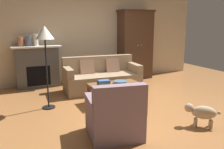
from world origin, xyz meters
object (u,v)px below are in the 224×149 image
Objects in this scene: book_stack at (104,83)px; floor_lamp at (45,37)px; mantel_vase_cream at (36,40)px; armoire at (135,45)px; fruit_bowl at (120,82)px; couch at (102,78)px; mantel_vase_slate at (29,41)px; fireplace at (37,66)px; coffee_table at (115,86)px; dog at (202,113)px; mantel_vase_terracotta at (20,42)px; armchair_near_left at (115,117)px.

floor_lamp is at bearing 167.52° from book_stack.
mantel_vase_cream reaches higher than book_stack.
fruit_bowl is (-1.46, -1.97, -0.60)m from armoire.
mantel_vase_slate is at bearing 149.25° from couch.
armoire is 6.87× the size of mantel_vase_cream.
armoire is at bearing -1.51° from fireplace.
coffee_table is 1.90m from dog.
couch is 1.05m from coffee_table.
armoire is 8.28× the size of book_stack.
couch is at bearing 70.86° from book_stack.
couch is 1.06m from fruit_bowl.
mantel_vase_slate is (-1.64, 0.98, 0.94)m from couch.
mantel_vase_slate reaches higher than dog.
mantel_vase_terracotta is (-1.48, 2.03, 0.77)m from book_stack.
mantel_vase_cream is at bearing 118.36° from book_stack.
book_stack is at bearing -177.51° from coffee_table.
couch is at bearing 84.63° from coffee_table.
coffee_table is at bearing -49.19° from mantel_vase_terracotta.
book_stack is at bearing -61.64° from mantel_vase_cream.
mantel_vase_cream is at bearing 126.20° from fruit_bowl.
floor_lamp is (-1.39, 0.24, 1.07)m from coffee_table.
mantel_vase_cream is 3.68m from armchair_near_left.
mantel_vase_terracotta is at bearing 132.59° from fruit_bowl.
couch reaches higher than dog.
floor_lamp is (0.16, -1.78, 0.18)m from mantel_vase_slate.
floor_lamp is (-0.02, -1.80, 0.87)m from fireplace.
dog is (0.71, -2.76, -0.07)m from couch.
armoire is 4.41× the size of dog.
fireplace is 4.97× the size of book_stack.
floor_lamp reaches higher than fruit_bowl.
book_stack reaches higher than coffee_table.
fruit_bowl is 0.62× the size of dog.
armchair_near_left is (0.87, -3.49, -0.94)m from mantel_vase_slate.
coffee_table is 1.62m from armchair_near_left.
armoire is at bearing 46.79° from book_stack.
dog is (2.55, -3.74, -0.99)m from mantel_vase_terracotta.
fireplace is 2.53m from fruit_bowl.
armchair_near_left is at bearing -67.38° from floor_lamp.
floor_lamp reaches higher than dog.
armoire is at bearing 31.68° from couch.
mantel_vase_slate is at bearing 0.00° from mantel_vase_terracotta.
mantel_vase_cream reaches higher than mantel_vase_slate.
mantel_vase_cream is at bearing 89.29° from floor_lamp.
mantel_vase_cream reaches higher than dog.
armoire is 2.77m from book_stack.
mantel_vase_slate reaches higher than fireplace.
floor_lamp reaches higher than book_stack.
dog is at bearing -57.87° from mantel_vase_slate.
mantel_vase_slate is 0.58× the size of dog.
mantel_vase_cream is (0.38, 0.00, 0.03)m from mantel_vase_terracotta.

